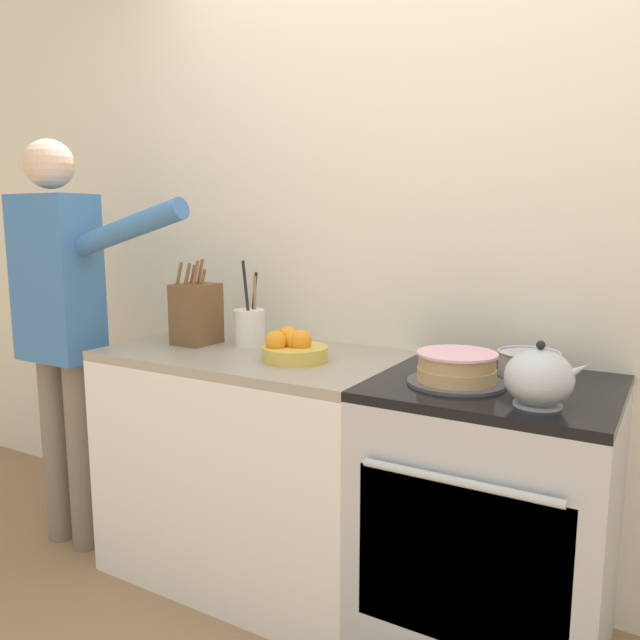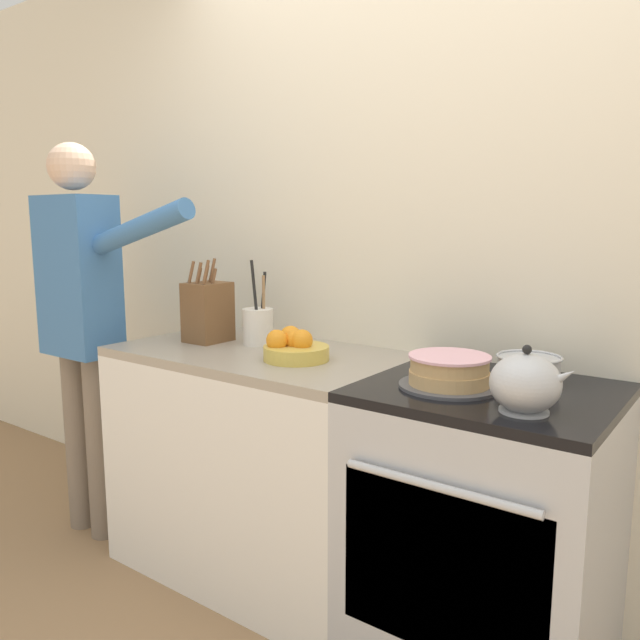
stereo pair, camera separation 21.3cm
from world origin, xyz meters
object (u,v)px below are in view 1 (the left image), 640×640
Objects in this scene: layer_cake at (457,369)px; fruit_bowl at (293,348)px; mixing_bowl at (529,363)px; knife_block at (196,313)px; person_baker at (60,310)px; tea_kettle at (540,378)px; utensil_crock at (249,326)px; stove_range at (489,520)px.

fruit_bowl is (-0.60, 0.02, -0.00)m from layer_cake.
mixing_bowl is 1.27m from knife_block.
layer_cake is 1.62m from person_baker.
knife_block is (-1.36, 0.19, 0.05)m from tea_kettle.
knife_block reaches higher than fruit_bowl.
person_baker is at bearing -168.58° from mixing_bowl.
layer_cake is 0.90m from utensil_crock.
tea_kettle is at bearing -22.76° from layer_cake.
person_baker reaches higher than utensil_crock.
stove_range is 1.82m from person_baker.
knife_block reaches higher than stove_range.
fruit_bowl is at bearing 177.80° from layer_cake.
fruit_bowl is (0.29, -0.13, -0.03)m from utensil_crock.
stove_range is 4.53× the size of mixing_bowl.
stove_range is 4.04× the size of tea_kettle.
utensil_crock is (-0.99, 0.09, 0.52)m from stove_range.
person_baker is (-1.01, -0.17, 0.08)m from fruit_bowl.
tea_kettle is 0.65× the size of utensil_crock.
stove_range is 0.85m from fruit_bowl.
knife_block is 1.45× the size of fruit_bowl.
mixing_bowl is (0.17, 0.21, -0.00)m from layer_cake.
stove_range is 3.01× the size of layer_cake.
layer_cake is at bearing 9.37° from person_baker.
person_baker reaches higher than tea_kettle.
person_baker is at bearing -172.83° from stove_range.
knife_block is at bearing 173.05° from fruit_bowl.
person_baker reaches higher than mixing_bowl.
layer_cake is 1.10m from knife_block.
fruit_bowl reaches higher than mixing_bowl.
tea_kettle is at bearing -8.08° from knife_block.
stove_range is 0.53× the size of person_baker.
mixing_bowl is 1.82m from person_baker.
fruit_bowl is at bearing -24.68° from utensil_crock.
mixing_bowl is 0.58× the size of utensil_crock.
utensil_crock is 1.45× the size of fruit_bowl.
layer_cake is at bearing -128.27° from mixing_bowl.
tea_kettle is at bearing -47.51° from stove_range.
layer_cake is 1.50× the size of mixing_bowl.
knife_block is at bearing 179.19° from stove_range.
knife_block and utensil_crock have the same top height.
stove_range is 0.50m from layer_cake.
utensil_crock is at bearing -177.02° from mixing_bowl.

